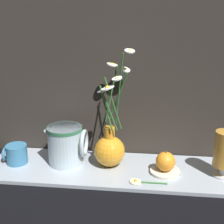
# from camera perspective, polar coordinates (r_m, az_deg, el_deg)

# --- Properties ---
(ground_plane) EXTENTS (6.00, 6.00, 0.00)m
(ground_plane) POSITION_cam_1_polar(r_m,az_deg,el_deg) (1.10, 0.24, -10.74)
(ground_plane) COLOR black
(shelf) EXTENTS (0.87, 0.25, 0.01)m
(shelf) POSITION_cam_1_polar(r_m,az_deg,el_deg) (1.09, 0.24, -10.47)
(shelf) COLOR #9EA8B2
(shelf) RESTS_ON ground_plane
(backdrop_wall) EXTENTS (1.37, 0.02, 1.10)m
(backdrop_wall) POSITION_cam_1_polar(r_m,az_deg,el_deg) (1.09, 1.12, 19.29)
(backdrop_wall) COLOR #2D2823
(backdrop_wall) RESTS_ON ground_plane
(vase_with_flowers) EXTENTS (0.14, 0.17, 0.40)m
(vase_with_flowers) POSITION_cam_1_polar(r_m,az_deg,el_deg) (1.08, -0.40, -6.44)
(vase_with_flowers) COLOR orange
(vase_with_flowers) RESTS_ON shelf
(yellow_mug) EXTENTS (0.08, 0.07, 0.07)m
(yellow_mug) POSITION_cam_1_polar(r_m,az_deg,el_deg) (1.16, -17.07, -7.29)
(yellow_mug) COLOR teal
(yellow_mug) RESTS_ON shelf
(ceramic_pitcher) EXTENTS (0.15, 0.12, 0.15)m
(ceramic_pitcher) POSITION_cam_1_polar(r_m,az_deg,el_deg) (1.10, -8.40, -5.70)
(ceramic_pitcher) COLOR silver
(ceramic_pitcher) RESTS_ON shelf
(saucer_plate) EXTENTS (0.10, 0.10, 0.01)m
(saucer_plate) POSITION_cam_1_polar(r_m,az_deg,el_deg) (1.07, 9.65, -10.69)
(saucer_plate) COLOR silver
(saucer_plate) RESTS_ON shelf
(orange_fruit) EXTENTS (0.06, 0.06, 0.07)m
(orange_fruit) POSITION_cam_1_polar(r_m,az_deg,el_deg) (1.05, 9.76, -8.91)
(orange_fruit) COLOR orange
(orange_fruit) RESTS_ON saucer_plate
(loose_daisy) EXTENTS (0.12, 0.04, 0.01)m
(loose_daisy) POSITION_cam_1_polar(r_m,az_deg,el_deg) (1.01, 5.11, -12.60)
(loose_daisy) COLOR #336B2D
(loose_daisy) RESTS_ON shelf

